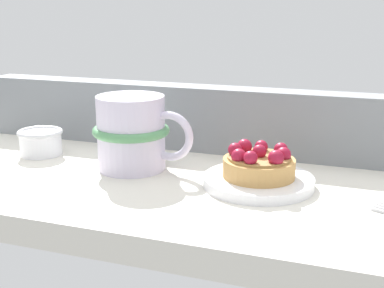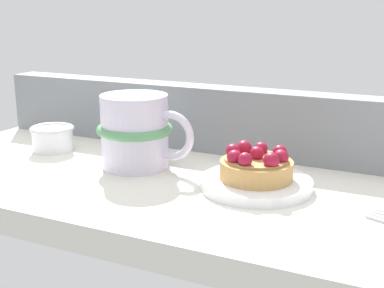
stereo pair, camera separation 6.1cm
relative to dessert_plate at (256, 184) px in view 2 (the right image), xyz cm
name	(u,v)px [view 2 (the right image)]	position (x,y,z in cm)	size (l,w,h in cm)	color
ground_plane	(211,197)	(-5.01, -0.87, -2.06)	(81.40, 31.51, 3.05)	silver
window_rail_back	(252,123)	(-5.01, 12.70, 3.93)	(79.77, 4.37, 8.93)	gray
dessert_plate	(256,184)	(0.00, 0.00, 0.00)	(12.53, 12.53, 1.14)	white
raspberry_tart	(256,166)	(-0.01, -0.01, 2.13)	(8.11, 8.11, 3.78)	tan
coffee_mug	(136,131)	(-16.12, 1.12, 4.11)	(12.88, 9.50, 9.20)	silver
sugar_bowl	(53,137)	(-30.80, 2.53, 1.34)	(6.09, 6.09, 3.46)	white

